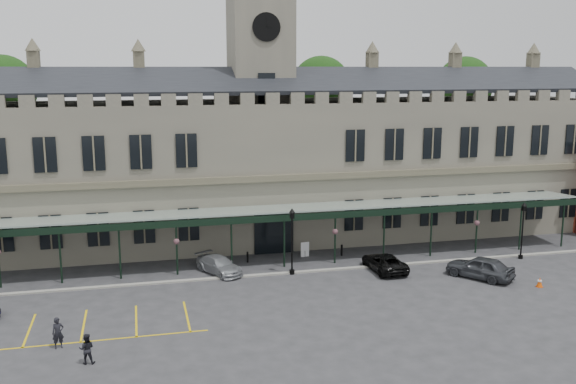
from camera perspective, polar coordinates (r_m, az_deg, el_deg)
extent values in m
plane|color=#2D2D30|center=(42.30, 1.92, -9.54)|extent=(140.00, 140.00, 0.00)
cube|color=#605C50|center=(55.89, -2.39, 1.91)|extent=(60.00, 10.00, 12.00)
cube|color=brown|center=(50.85, -1.27, 1.23)|extent=(60.00, 0.35, 0.50)
cube|color=black|center=(52.74, -1.93, 9.89)|extent=(60.00, 4.77, 2.20)
cube|color=black|center=(57.65, -2.94, 9.98)|extent=(60.00, 4.77, 2.20)
cube|color=black|center=(51.84, -1.27, -3.44)|extent=(3.20, 0.18, 3.80)
cube|color=#605C50|center=(55.32, -2.43, 7.03)|extent=(5.00, 5.00, 22.00)
cylinder|color=silver|center=(52.76, -1.95, 14.45)|extent=(2.20, 0.12, 2.20)
cylinder|color=black|center=(52.69, -1.93, 14.45)|extent=(2.30, 0.04, 2.30)
cube|color=black|center=(52.70, -1.91, 9.02)|extent=(1.40, 0.12, 2.80)
cube|color=#8C9E93|center=(49.52, -0.81, -1.51)|extent=(50.00, 4.00, 0.40)
cube|color=black|center=(47.67, -0.28, -2.31)|extent=(50.00, 0.18, 0.50)
cube|color=gray|center=(47.30, 0.14, -7.19)|extent=(60.00, 0.40, 0.12)
cylinder|color=#332314|center=(64.79, -23.51, 2.27)|extent=(0.70, 0.70, 12.00)
sphere|color=black|center=(64.20, -23.99, 8.45)|extent=(6.00, 6.00, 6.00)
cylinder|color=#332314|center=(66.43, 2.89, 3.37)|extent=(0.70, 0.70, 12.00)
sphere|color=black|center=(65.86, 2.95, 9.42)|extent=(6.00, 6.00, 6.00)
cylinder|color=#332314|center=(72.55, 15.14, 3.65)|extent=(0.70, 0.70, 12.00)
sphere|color=black|center=(72.03, 15.42, 9.18)|extent=(6.00, 6.00, 6.00)
cylinder|color=black|center=(47.17, 0.35, -7.12)|extent=(0.38, 0.38, 0.32)
cylinder|color=black|center=(46.60, 0.36, -4.83)|extent=(0.13, 0.13, 4.24)
cube|color=black|center=(46.03, 0.36, -2.10)|extent=(0.30, 0.30, 0.42)
cone|color=black|center=(45.94, 0.36, -1.65)|extent=(0.47, 0.47, 0.32)
cylinder|color=black|center=(54.05, 19.97, -5.44)|extent=(0.35, 0.35, 0.29)
cylinder|color=black|center=(53.59, 20.09, -3.57)|extent=(0.12, 0.12, 3.92)
cube|color=black|center=(53.12, 20.24, -1.37)|extent=(0.27, 0.27, 0.39)
cone|color=black|center=(53.05, 20.27, -1.01)|extent=(0.43, 0.43, 0.29)
cube|color=#DA4806|center=(47.81, 21.44, -7.84)|extent=(0.37, 0.37, 0.04)
cone|color=#DA4806|center=(47.71, 21.47, -7.47)|extent=(0.43, 0.43, 0.68)
cylinder|color=silver|center=(47.68, 21.47, -7.36)|extent=(0.28, 0.28, 0.10)
cylinder|color=black|center=(51.34, 1.51, -5.50)|extent=(0.06, 0.06, 0.50)
cube|color=silver|center=(51.24, 1.51, -5.13)|extent=(0.69, 0.15, 1.19)
cylinder|color=black|center=(49.91, -3.61, -5.79)|extent=(0.15, 0.15, 0.84)
cylinder|color=black|center=(51.70, 4.79, -5.18)|extent=(0.16, 0.16, 0.90)
imported|color=#9FA2A6|center=(47.49, -6.14, -6.47)|extent=(3.54, 4.63, 1.25)
imported|color=black|center=(48.33, 8.55, -6.19)|extent=(2.37, 4.75, 1.29)
imported|color=#34373B|center=(48.11, 16.69, -6.42)|extent=(4.38, 4.95, 1.62)
imported|color=black|center=(37.29, -19.77, -11.71)|extent=(0.72, 0.57, 1.72)
imported|color=black|center=(35.06, -17.47, -13.15)|extent=(0.83, 0.67, 1.60)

